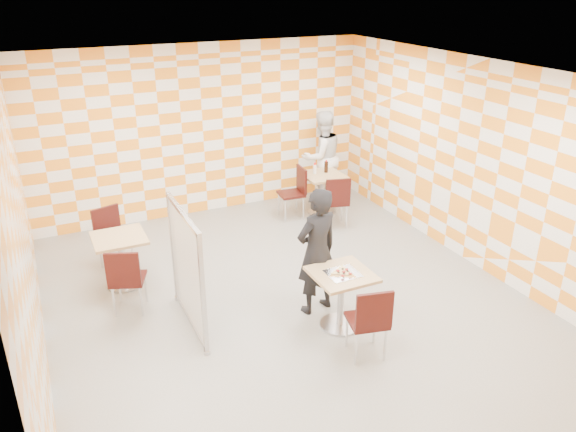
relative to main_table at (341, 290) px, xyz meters
The scene contains 15 objects.
room_shell 1.70m from the main_table, 104.62° to the left, with size 7.00×7.00×7.00m.
main_table is the anchor object (origin of this frame).
second_table 3.59m from the main_table, 65.25° to the left, with size 0.70×0.70×0.75m.
empty_table 3.12m from the main_table, 136.02° to the left, with size 0.70×0.70×0.75m.
chair_main_front 0.70m from the main_table, 93.12° to the right, with size 0.50×0.51×0.92m.
chair_second_front 2.95m from the main_table, 61.46° to the left, with size 0.52×0.53×0.92m.
chair_second_side 3.46m from the main_table, 73.23° to the left, with size 0.46×0.45×0.92m.
chair_empty_near 2.70m from the main_table, 148.87° to the left, with size 0.55×0.55×0.92m.
chair_empty_far 3.60m from the main_table, 129.17° to the left, with size 0.53×0.54×0.92m.
partition 1.88m from the main_table, 154.33° to the left, with size 0.08×1.38×1.55m.
man_dark 0.58m from the main_table, 101.11° to the left, with size 0.61×0.40×1.68m, color black.
man_white 4.25m from the main_table, 64.99° to the left, with size 0.85×0.66×1.74m, color white.
pizza_on_foil 0.26m from the main_table, 90.13° to the right, with size 0.40×0.40×0.04m.
sport_bottle 3.66m from the main_table, 67.48° to the left, with size 0.06×0.06×0.20m.
soda_bottle 3.72m from the main_table, 64.24° to the left, with size 0.07×0.07×0.23m.
Camera 1 is at (-2.74, -5.84, 4.04)m, focal length 35.00 mm.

